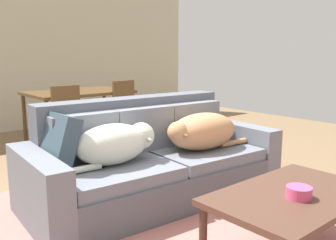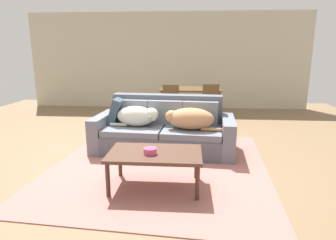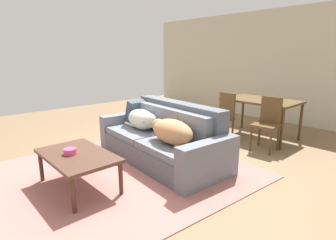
% 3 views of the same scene
% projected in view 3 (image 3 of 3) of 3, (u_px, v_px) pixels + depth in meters
% --- Properties ---
extents(ground_plane, '(10.00, 10.00, 0.00)m').
position_uv_depth(ground_plane, '(146.00, 157.00, 4.37)').
color(ground_plane, '#816547').
extents(back_partition, '(8.00, 0.12, 2.70)m').
position_uv_depth(back_partition, '(272.00, 66.00, 6.68)').
color(back_partition, beige).
rests_on(back_partition, ground).
extents(area_rug, '(3.23, 3.46, 0.01)m').
position_uv_depth(area_rug, '(125.00, 171.00, 3.81)').
color(area_rug, '#B57067').
rests_on(area_rug, ground).
extents(couch, '(2.33, 1.16, 0.89)m').
position_uv_depth(couch, '(164.00, 139.00, 4.22)').
color(couch, '#565B64').
rests_on(couch, ground).
extents(dog_on_left_cushion, '(0.80, 0.40, 0.33)m').
position_uv_depth(dog_on_left_cushion, '(142.00, 119.00, 4.40)').
color(dog_on_left_cushion, silver).
rests_on(dog_on_left_cushion, couch).
extents(dog_on_right_cushion, '(0.88, 0.45, 0.34)m').
position_uv_depth(dog_on_right_cushion, '(171.00, 131.00, 3.71)').
color(dog_on_right_cushion, tan).
rests_on(dog_on_right_cushion, couch).
extents(throw_pillow_by_left_arm, '(0.26, 0.45, 0.46)m').
position_uv_depth(throw_pillow_by_left_arm, '(138.00, 112.00, 4.82)').
color(throw_pillow_by_left_arm, '#374B59').
rests_on(throw_pillow_by_left_arm, couch).
extents(coffee_table, '(1.10, 0.67, 0.45)m').
position_uv_depth(coffee_table, '(78.00, 158.00, 3.26)').
color(coffee_table, '#523528').
rests_on(coffee_table, ground).
extents(bowl_on_coffee_table, '(0.15, 0.15, 0.07)m').
position_uv_depth(bowl_on_coffee_table, '(70.00, 151.00, 3.23)').
color(bowl_on_coffee_table, '#EA4C7F').
rests_on(bowl_on_coffee_table, coffee_table).
extents(dining_table, '(1.37, 0.88, 0.77)m').
position_uv_depth(dining_table, '(261.00, 103.00, 5.25)').
color(dining_table, brown).
rests_on(dining_table, ground).
extents(dining_chair_near_left, '(0.42, 0.42, 0.91)m').
position_uv_depth(dining_chair_near_left, '(223.00, 114.00, 5.21)').
color(dining_chair_near_left, brown).
rests_on(dining_chair_near_left, ground).
extents(dining_chair_near_right, '(0.44, 0.44, 0.92)m').
position_uv_depth(dining_chair_near_right, '(268.00, 121.00, 4.60)').
color(dining_chair_near_right, brown).
rests_on(dining_chair_near_right, ground).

